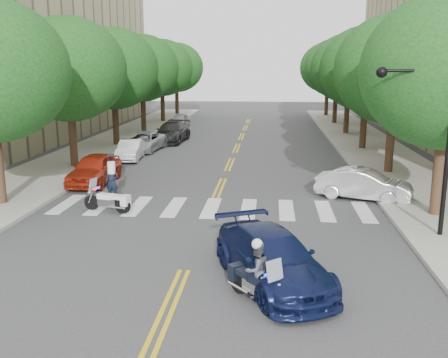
# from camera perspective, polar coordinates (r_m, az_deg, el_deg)

# --- Properties ---
(ground) EXTENTS (140.00, 140.00, 0.00)m
(ground) POSITION_cam_1_polar(r_m,az_deg,el_deg) (14.62, -4.54, -10.38)
(ground) COLOR #38383A
(ground) RESTS_ON ground
(sidewalk_left) EXTENTS (5.00, 60.00, 0.15)m
(sidewalk_left) POSITION_cam_1_polar(r_m,az_deg,el_deg) (37.61, -13.17, 3.79)
(sidewalk_left) COLOR #9E9991
(sidewalk_left) RESTS_ON ground
(sidewalk_right) EXTENTS (5.00, 60.00, 0.15)m
(sidewalk_right) POSITION_cam_1_polar(r_m,az_deg,el_deg) (36.39, 16.58, 3.30)
(sidewalk_right) COLOR #9E9991
(sidewalk_right) RESTS_ON ground
(tree_l_1) EXTENTS (6.40, 6.40, 8.45)m
(tree_l_1) POSITION_cam_1_polar(r_m,az_deg,el_deg) (29.44, -17.36, 11.86)
(tree_l_1) COLOR #382316
(tree_l_1) RESTS_ON ground
(tree_l_2) EXTENTS (6.40, 6.40, 8.45)m
(tree_l_2) POSITION_cam_1_polar(r_m,az_deg,el_deg) (36.97, -12.55, 12.21)
(tree_l_2) COLOR #382316
(tree_l_2) RESTS_ON ground
(tree_l_3) EXTENTS (6.40, 6.40, 8.45)m
(tree_l_3) POSITION_cam_1_polar(r_m,az_deg,el_deg) (44.66, -9.38, 12.39)
(tree_l_3) COLOR #382316
(tree_l_3) RESTS_ON ground
(tree_l_4) EXTENTS (6.40, 6.40, 8.45)m
(tree_l_4) POSITION_cam_1_polar(r_m,az_deg,el_deg) (52.44, -7.14, 12.49)
(tree_l_4) COLOR #382316
(tree_l_4) RESTS_ON ground
(tree_l_5) EXTENTS (6.40, 6.40, 8.45)m
(tree_l_5) POSITION_cam_1_polar(r_m,az_deg,el_deg) (60.28, -5.48, 12.56)
(tree_l_5) COLOR #382316
(tree_l_5) RESTS_ON ground
(tree_r_1) EXTENTS (6.40, 6.40, 8.45)m
(tree_r_1) POSITION_cam_1_polar(r_m,az_deg,el_deg) (27.98, 19.01, 11.73)
(tree_r_1) COLOR #382316
(tree_r_1) RESTS_ON ground
(tree_r_2) EXTENTS (6.40, 6.40, 8.45)m
(tree_r_2) POSITION_cam_1_polar(r_m,az_deg,el_deg) (35.81, 16.03, 12.01)
(tree_r_2) COLOR #382316
(tree_r_2) RESTS_ON ground
(tree_r_3) EXTENTS (6.40, 6.40, 8.45)m
(tree_r_3) POSITION_cam_1_polar(r_m,az_deg,el_deg) (43.71, 14.11, 12.17)
(tree_r_3) COLOR #382316
(tree_r_3) RESTS_ON ground
(tree_r_4) EXTENTS (6.40, 6.40, 8.45)m
(tree_r_4) POSITION_cam_1_polar(r_m,az_deg,el_deg) (51.63, 12.78, 12.28)
(tree_r_4) COLOR #382316
(tree_r_4) RESTS_ON ground
(tree_r_5) EXTENTS (6.40, 6.40, 8.45)m
(tree_r_5) POSITION_cam_1_polar(r_m,az_deg,el_deg) (59.58, 11.80, 12.35)
(tree_r_5) COLOR #382316
(tree_r_5) RESTS_ON ground
(traffic_signal_pole) EXTENTS (2.82, 0.42, 6.00)m
(traffic_signal_pole) POSITION_cam_1_polar(r_m,az_deg,el_deg) (17.68, 22.97, 5.21)
(traffic_signal_pole) COLOR black
(traffic_signal_pole) RESTS_ON ground
(motorcycle_police) EXTENTS (1.53, 1.70, 1.67)m
(motorcycle_police) POSITION_cam_1_polar(r_m,az_deg,el_deg) (12.52, 3.61, -10.77)
(motorcycle_police) COLOR black
(motorcycle_police) RESTS_ON ground
(motorcycle_parked) EXTENTS (2.05, 0.84, 1.34)m
(motorcycle_parked) POSITION_cam_1_polar(r_m,az_deg,el_deg) (20.50, -12.80, -2.45)
(motorcycle_parked) COLOR black
(motorcycle_parked) RESTS_ON ground
(officer_standing) EXTENTS (0.66, 0.51, 1.63)m
(officer_standing) POSITION_cam_1_polar(r_m,az_deg,el_deg) (22.31, -12.67, -0.29)
(officer_standing) COLOR black
(officer_standing) RESTS_ON ground
(convertible) EXTENTS (4.33, 2.78, 1.35)m
(convertible) POSITION_cam_1_polar(r_m,az_deg,el_deg) (22.70, 15.65, -0.60)
(convertible) COLOR silver
(convertible) RESTS_ON ground
(sedan_blue) EXTENTS (3.84, 5.25, 1.41)m
(sedan_blue) POSITION_cam_1_polar(r_m,az_deg,el_deg) (13.60, 5.53, -9.02)
(sedan_blue) COLOR #0F173F
(sedan_blue) RESTS_ON ground
(parked_car_a) EXTENTS (1.80, 4.39, 1.49)m
(parked_car_a) POSITION_cam_1_polar(r_m,az_deg,el_deg) (25.63, -14.58, 1.13)
(parked_car_a) COLOR #A32511
(parked_car_a) RESTS_ON ground
(parked_car_b) EXTENTS (1.65, 3.87, 1.24)m
(parked_car_b) POSITION_cam_1_polar(r_m,az_deg,el_deg) (31.69, -10.65, 3.27)
(parked_car_b) COLOR silver
(parked_car_b) RESTS_ON ground
(parked_car_c) EXTENTS (2.54, 4.83, 1.30)m
(parked_car_c) POSITION_cam_1_polar(r_m,az_deg,el_deg) (34.83, -9.18, 4.22)
(parked_car_c) COLOR #9B9FA2
(parked_car_c) RESTS_ON ground
(parked_car_d) EXTENTS (2.41, 5.33, 1.51)m
(parked_car_d) POSITION_cam_1_polar(r_m,az_deg,el_deg) (38.81, -6.00, 5.34)
(parked_car_d) COLOR black
(parked_car_d) RESTS_ON ground
(parked_car_e) EXTENTS (1.78, 3.87, 1.28)m
(parked_car_e) POSITION_cam_1_polar(r_m,az_deg,el_deg) (48.26, -5.09, 6.68)
(parked_car_e) COLOR gray
(parked_car_e) RESTS_ON ground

